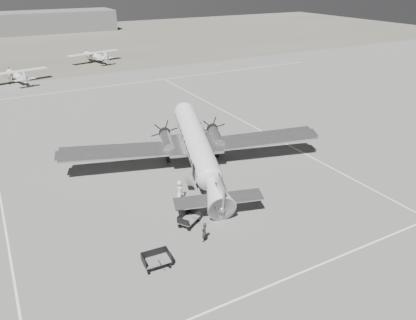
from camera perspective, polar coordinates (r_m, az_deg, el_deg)
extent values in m
plane|color=slate|center=(38.53, 0.79, -3.06)|extent=(260.00, 260.00, 0.00)
cube|color=white|center=(29.19, 14.91, -14.28)|extent=(60.00, 0.15, 0.01)
cube|color=white|center=(45.10, 14.17, 0.48)|extent=(0.15, 80.00, 0.01)
cube|color=white|center=(73.83, -14.94, 9.88)|extent=(90.00, 0.15, 0.01)
cube|color=#636053|center=(127.00, -21.66, 15.01)|extent=(260.00, 90.00, 0.01)
cube|color=slate|center=(151.92, -21.44, 17.55)|extent=(42.00, 14.00, 6.00)
cube|color=slate|center=(151.63, -21.64, 18.78)|extent=(42.00, 14.00, 0.60)
imported|color=#292929|center=(30.10, -0.54, -10.10)|extent=(0.69, 0.63, 1.58)
imported|color=#B2B2B0|center=(33.96, -3.51, -5.73)|extent=(0.87, 0.94, 1.56)
imported|color=silver|center=(35.39, -4.01, -4.22)|extent=(0.77, 0.97, 1.75)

